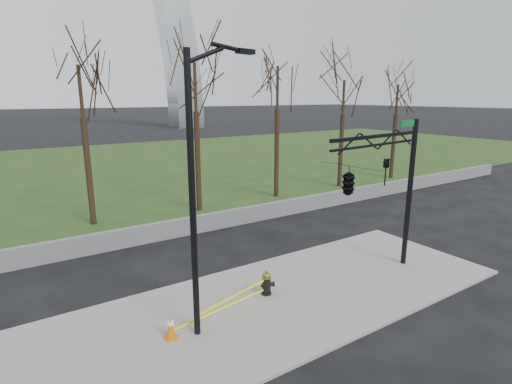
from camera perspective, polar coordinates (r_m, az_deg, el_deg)
ground at (r=13.88m, az=1.80°, el=-15.91°), size 500.00×500.00×0.00m
sidewalk at (r=13.86m, az=1.81°, el=-15.73°), size 18.00×6.00×0.10m
grass_strip at (r=41.04m, az=-23.10°, el=2.93°), size 120.00×40.00×0.06m
guardrail at (r=20.21m, az=-11.40°, el=-5.11°), size 60.00×0.30×0.90m
tree_row at (r=23.03m, az=-15.79°, el=7.98°), size 45.93×4.00×9.59m
fire_hydrant at (r=14.16m, az=1.56°, el=-12.99°), size 0.54×0.38×0.87m
traffic_cone at (r=12.18m, az=-12.15°, el=-18.43°), size 0.35×0.35×0.68m
street_light at (r=10.80m, az=-8.25°, el=2.02°), size 2.37×0.67×8.21m
traffic_signal_mast at (r=14.00m, az=15.03°, el=2.05°), size 5.07×2.53×6.00m
caution_tape at (r=13.10m, az=-3.96°, el=-15.51°), size 3.76×0.83×0.44m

